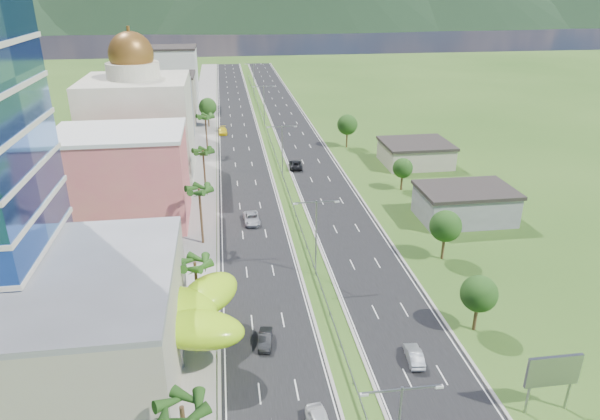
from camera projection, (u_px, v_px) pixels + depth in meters
name	position (u px, v px, depth m)	size (l,w,h in m)	color
ground	(330.00, 316.00, 64.27)	(500.00, 500.00, 0.00)	#2D5119
road_left	(239.00, 130.00, 145.23)	(11.00, 260.00, 0.04)	black
road_right	(293.00, 128.00, 147.20)	(11.00, 260.00, 0.04)	black
sidewalk_left	(203.00, 131.00, 143.96)	(7.00, 260.00, 0.12)	gray
median_guardrail	(272.00, 145.00, 129.58)	(0.10, 216.06, 0.76)	gray
streetlight_median_b	(316.00, 230.00, 70.73)	(6.04, 0.25, 11.00)	gray
streetlight_median_c	(282.00, 146.00, 107.15)	(6.04, 0.25, 11.00)	gray
streetlight_median_d	(264.00, 101.00, 148.13)	(6.04, 0.25, 11.00)	gray
streetlight_median_e	(254.00, 75.00, 189.11)	(6.04, 0.25, 11.00)	gray
mall_podium	(23.00, 330.00, 52.44)	(30.00, 24.00, 11.00)	#ACA18D
lime_canopy	(151.00, 313.00, 56.03)	(18.00, 15.00, 7.40)	#9DDC15
pink_shophouse	(123.00, 179.00, 86.78)	(20.00, 15.00, 15.00)	#D75866
domed_building	(139.00, 122.00, 106.22)	(20.00, 20.00, 28.70)	beige
midrise_grey	(159.00, 111.00, 130.43)	(16.00, 15.00, 16.00)	gray
midrise_beige	(167.00, 100.00, 151.05)	(16.00, 15.00, 13.00)	#ACA18D
midrise_white	(172.00, 78.00, 171.02)	(16.00, 15.00, 18.00)	silver
billboard	(553.00, 372.00, 48.38)	(5.20, 0.35, 6.20)	gray
shed_near	(465.00, 205.00, 89.73)	(15.00, 10.00, 5.00)	gray
shed_far	(415.00, 154.00, 117.43)	(14.00, 12.00, 4.40)	#ACA18D
palm_tree_a	(182.00, 412.00, 39.05)	(3.60, 3.60, 9.10)	#47301C
palm_tree_b	(195.00, 265.00, 61.28)	(3.60, 3.60, 8.10)	#47301C
palm_tree_c	(199.00, 192.00, 78.93)	(3.60, 3.60, 9.60)	#47301C
palm_tree_d	(203.00, 153.00, 100.25)	(3.60, 3.60, 8.60)	#47301C
palm_tree_e	(205.00, 118.00, 122.72)	(3.60, 3.60, 9.40)	#47301C
leafy_tree_lfar	(208.00, 107.00, 146.55)	(4.90, 4.90, 8.05)	#47301C
leafy_tree_ra	(479.00, 294.00, 59.95)	(4.20, 4.20, 6.90)	#47301C
leafy_tree_rb	(446.00, 226.00, 75.66)	(4.55, 4.55, 7.47)	#47301C
leafy_tree_rc	(403.00, 168.00, 101.87)	(3.85, 3.85, 6.33)	#47301C
leafy_tree_rd	(347.00, 125.00, 128.19)	(4.90, 4.90, 8.05)	#47301C
mountain_ridge	(298.00, 27.00, 481.93)	(860.00, 140.00, 90.00)	black
car_dark_left	(265.00, 339.00, 58.94)	(1.41, 4.04, 1.33)	black
car_silver_mid_left	(252.00, 218.00, 88.95)	(2.52, 5.46, 1.52)	#B6B8BE
car_yellow_far_left	(223.00, 131.00, 141.56)	(2.20, 5.40, 1.57)	yellow
car_silver_right	(414.00, 355.00, 56.33)	(1.47, 4.22, 1.39)	#A4A8AB
car_dark_far_right	(295.00, 164.00, 115.27)	(2.66, 5.76, 1.60)	black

